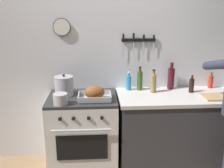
{
  "coord_description": "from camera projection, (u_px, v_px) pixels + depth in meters",
  "views": [
    {
      "loc": [
        -0.07,
        -1.81,
        1.86
      ],
      "look_at": [
        0.1,
        0.85,
        1.08
      ],
      "focal_mm": 42.55,
      "sensor_mm": 36.0,
      "label": 1
    }
  ],
  "objects": [
    {
      "name": "wall_back",
      "position": [
        101.0,
        55.0,
        3.19
      ],
      "size": [
        6.0,
        0.13,
        2.6
      ],
      "color": "silver",
      "rests_on": "ground"
    },
    {
      "name": "counter_block",
      "position": [
        203.0,
        130.0,
        3.15
      ],
      "size": [
        2.03,
        0.65,
        0.9
      ],
      "color": "#38383D",
      "rests_on": "ground"
    },
    {
      "name": "stove",
      "position": [
        83.0,
        134.0,
        3.06
      ],
      "size": [
        0.76,
        0.67,
        0.9
      ],
      "color": "white",
      "rests_on": "ground"
    },
    {
      "name": "roasting_pan",
      "position": [
        95.0,
        94.0,
        2.83
      ],
      "size": [
        0.35,
        0.26,
        0.16
      ],
      "color": "#B7B7BC",
      "rests_on": "stove"
    },
    {
      "name": "stock_pot",
      "position": [
        64.0,
        86.0,
        2.97
      ],
      "size": [
        0.21,
        0.21,
        0.24
      ],
      "color": "#B7B7BC",
      "rests_on": "stove"
    },
    {
      "name": "saucepan",
      "position": [
        60.0,
        99.0,
        2.69
      ],
      "size": [
        0.15,
        0.15,
        0.12
      ],
      "color": "#B7B7BC",
      "rests_on": "stove"
    },
    {
      "name": "cutting_board",
      "position": [
        219.0,
        97.0,
        2.91
      ],
      "size": [
        0.36,
        0.24,
        0.02
      ],
      "primitive_type": "cube",
      "color": "tan",
      "rests_on": "counter_block"
    },
    {
      "name": "bottle_soy_sauce",
      "position": [
        192.0,
        85.0,
        3.07
      ],
      "size": [
        0.06,
        0.06,
        0.21
      ],
      "color": "black",
      "rests_on": "counter_block"
    },
    {
      "name": "bottle_dish_soap",
      "position": [
        129.0,
        82.0,
        3.16
      ],
      "size": [
        0.06,
        0.06,
        0.22
      ],
      "color": "#338CCC",
      "rests_on": "counter_block"
    },
    {
      "name": "bottle_vinegar",
      "position": [
        153.0,
        83.0,
        3.07
      ],
      "size": [
        0.07,
        0.07,
        0.27
      ],
      "color": "#997F4C",
      "rests_on": "counter_block"
    },
    {
      "name": "bottle_wine_red",
      "position": [
        171.0,
        78.0,
        3.19
      ],
      "size": [
        0.08,
        0.08,
        0.32
      ],
      "color": "#47141E",
      "rests_on": "counter_block"
    },
    {
      "name": "bottle_olive_oil",
      "position": [
        140.0,
        80.0,
        3.15
      ],
      "size": [
        0.07,
        0.07,
        0.28
      ],
      "color": "#385623",
      "rests_on": "counter_block"
    },
    {
      "name": "bottle_hot_sauce",
      "position": [
        211.0,
        81.0,
        3.24
      ],
      "size": [
        0.06,
        0.06,
        0.19
      ],
      "color": "red",
      "rests_on": "counter_block"
    }
  ]
}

